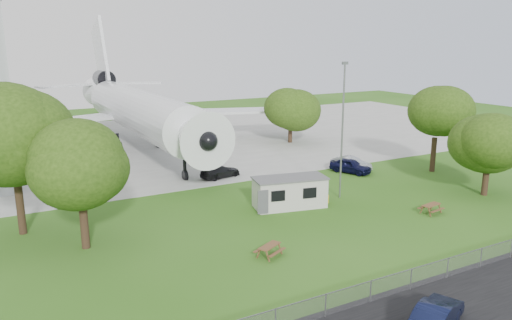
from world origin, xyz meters
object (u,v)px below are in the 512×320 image
picnic_west (269,256)px  car_centre_sedan (436,316)px  airliner (136,109)px  site_cabin (290,192)px  picnic_east (431,213)px

picnic_west → car_centre_sedan: size_ratio=0.41×
airliner → picnic_west: 37.94m
airliner → car_centre_sedan: 49.09m
site_cabin → picnic_east: site_cabin is taller
site_cabin → airliner: bearing=99.2°
site_cabin → picnic_east: bearing=-36.6°
airliner → car_centre_sedan: (1.12, -48.87, -4.55)m
airliner → site_cabin: airliner is taller
picnic_west → car_centre_sedan: (2.89, -11.33, 0.72)m
airliner → car_centre_sedan: airliner is taller
airliner → site_cabin: size_ratio=6.86×
airliner → picnic_west: size_ratio=26.52×
site_cabin → picnic_west: (-6.56, -7.82, -1.31)m
picnic_east → airliner: bearing=101.4°
airliner → picnic_east: bearing=-68.9°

